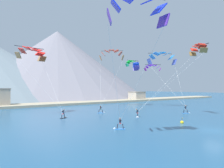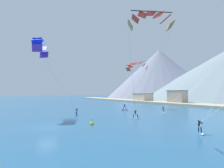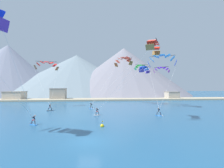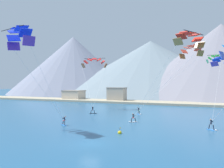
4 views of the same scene
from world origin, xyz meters
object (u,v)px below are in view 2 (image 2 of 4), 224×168
Objects in this scene: race_marker_buoy at (92,124)px; kitesurfer_near_lead at (164,111)px; parafoil_kite_far_right at (150,20)px; parafoil_kite_mid_center at (137,66)px; kitesurfer_far_left at (200,129)px; kitesurfer_near_trail at (77,113)px; kitesurfer_mid_center at (125,108)px; parafoil_kite_near_trail at (40,46)px; kitesurfer_far_right at (134,116)px.

kitesurfer_near_lead is at bearing 96.82° from race_marker_buoy.
parafoil_kite_far_right is 16.53m from race_marker_buoy.
kitesurfer_far_left is at bearing -30.58° from parafoil_kite_mid_center.
kitesurfer_near_lead is at bearing -19.75° from parafoil_kite_mid_center.
kitesurfer_mid_center is at bearing 95.96° from kitesurfer_near_trail.
kitesurfer_near_trail is 0.11× the size of parafoil_kite_near_trail.
kitesurfer_near_lead is 10.30m from kitesurfer_far_right.
parafoil_kite_far_right is (-3.19, -4.81, 12.97)m from kitesurfer_far_left.
kitesurfer_near_trail is 24.34m from kitesurfer_far_left.
kitesurfer_near_trail is at bearing 66.50° from parafoil_kite_near_trail.
parafoil_kite_far_right is (22.12, -14.21, 12.99)m from kitesurfer_mid_center.
kitesurfer_far_left reaches higher than kitesurfer_far_right.
kitesurfer_far_right is at bearing -82.11° from kitesurfer_near_lead.
parafoil_kite_mid_center is (-2.13, 29.18, -1.31)m from parafoil_kite_near_trail.
kitesurfer_mid_center is 0.12× the size of parafoil_kite_near_trail.
kitesurfer_near_trail is 15.88m from parafoil_kite_near_trail.
kitesurfer_far_left is at bearing 24.21° from parafoil_kite_near_trail.
parafoil_kite_far_right is at bearing -55.31° from kitesurfer_near_lead.
parafoil_kite_far_right is (23.64, 7.26, -0.86)m from parafoil_kite_near_trail.
kitesurfer_mid_center is 25.59m from parafoil_kite_near_trail.
kitesurfer_near_trail is 11.56m from race_marker_buoy.
kitesurfer_near_lead reaches higher than kitesurfer_far_right.
parafoil_kite_mid_center is (-28.96, 17.11, 12.52)m from kitesurfer_far_left.
race_marker_buoy is (0.93, -9.38, -0.33)m from kitesurfer_far_right.
kitesurfer_mid_center is at bearing -165.83° from kitesurfer_near_lead.
parafoil_kite_near_trail is (-3.03, -6.98, 13.94)m from kitesurfer_near_trail.
kitesurfer_far_left is 0.14× the size of parafoil_kite_far_right.
parafoil_kite_mid_center is (-5.16, 22.20, 12.63)m from kitesurfer_near_trail.
kitesurfer_near_trail is 12.46m from kitesurfer_far_right.
kitesurfer_near_lead is 19.33m from kitesurfer_near_trail.
kitesurfer_far_left is 35.89m from parafoil_kite_mid_center.
kitesurfer_near_lead is 19.73m from race_marker_buoy.
parafoil_kite_near_trail is (-11.98, -24.11, 13.88)m from kitesurfer_near_lead.
parafoil_kite_mid_center is at bearing 123.72° from race_marker_buoy.
kitesurfer_mid_center is 29.33m from parafoil_kite_far_right.
kitesurfer_far_right is 25.15m from parafoil_kite_mid_center.
parafoil_kite_near_trail reaches higher than parafoil_kite_mid_center.
kitesurfer_near_lead is 1.01× the size of kitesurfer_far_right.
kitesurfer_far_left is at bearing -20.39° from kitesurfer_mid_center.
race_marker_buoy is at bearing -52.93° from kitesurfer_mid_center.
parafoil_kite_far_right is (10.25, -6.65, 13.05)m from kitesurfer_far_right.
kitesurfer_far_right reaches higher than kitesurfer_near_trail.
kitesurfer_near_trail is 0.93× the size of kitesurfer_mid_center.
kitesurfer_near_lead is 0.12× the size of parafoil_kite_near_trail.
kitesurfer_mid_center is at bearing 147.51° from kitesurfer_far_right.
kitesurfer_far_left reaches higher than race_marker_buoy.
parafoil_kite_near_trail is 29.28m from parafoil_kite_mid_center.
parafoil_kite_far_right reaches higher than kitesurfer_far_left.
race_marker_buoy is (2.34, -19.58, -0.36)m from kitesurfer_near_lead.
kitesurfer_near_lead is 0.13× the size of parafoil_kite_far_right.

